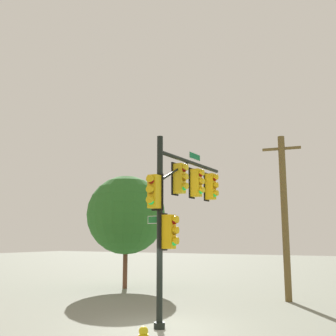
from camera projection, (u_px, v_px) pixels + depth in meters
name	position (u px, v px, depth m)	size (l,w,h in m)	color
ground_plane	(159.00, 329.00, 12.93)	(120.00, 120.00, 0.00)	slate
signal_pole_assembly	(180.00, 198.00, 14.73)	(5.49, 1.15, 6.29)	black
utility_pole	(285.00, 214.00, 19.16)	(0.38, 1.80, 7.71)	brown
tree_mid	(126.00, 215.00, 24.02)	(4.60, 4.60, 6.51)	brown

